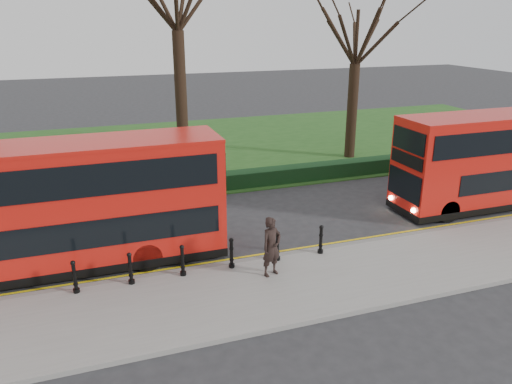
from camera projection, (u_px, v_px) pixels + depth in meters
name	position (u px, v px, depth m)	size (l,w,h in m)	color
ground	(186.00, 259.00, 17.34)	(120.00, 120.00, 0.00)	#28282B
pavement	(206.00, 301.00, 14.64)	(60.00, 4.00, 0.15)	gray
kerb	(192.00, 270.00, 16.43)	(60.00, 0.25, 0.16)	slate
grass_verge	(136.00, 154.00, 30.70)	(60.00, 18.00, 0.06)	#1F4A18
hedge	(156.00, 189.00, 23.27)	(60.00, 0.90, 0.80)	black
yellow_line_outer	(190.00, 268.00, 16.72)	(60.00, 0.10, 0.01)	yellow
yellow_line_inner	(189.00, 266.00, 16.89)	(60.00, 0.10, 0.01)	yellow
tree_right	(357.00, 31.00, 27.58)	(6.38, 6.38, 9.96)	black
bollard_row	(207.00, 257.00, 16.07)	(8.25, 0.15, 1.00)	black
bus_lead	(57.00, 208.00, 16.05)	(10.68, 2.45, 4.25)	red
bus_rear	(506.00, 159.00, 21.89)	(10.34, 2.38, 4.11)	red
pedestrian	(272.00, 247.00, 15.70)	(0.71, 0.47, 1.96)	black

